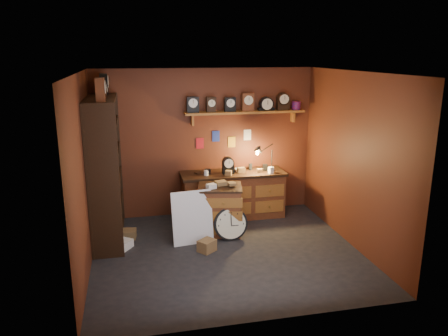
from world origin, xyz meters
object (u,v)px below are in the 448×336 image
big_round_clock (231,224)px  shelving_unit (103,164)px  workbench (233,192)px  low_cabinet (220,208)px

big_round_clock → shelving_unit: bearing=165.4°
shelving_unit → workbench: bearing=12.5°
low_cabinet → shelving_unit: bearing=-175.1°
workbench → low_cabinet: size_ratio=2.09×
low_cabinet → big_round_clock: low_cabinet is taller
low_cabinet → big_round_clock: size_ratio=1.65×
shelving_unit → workbench: 2.42m
workbench → shelving_unit: bearing=-167.5°
shelving_unit → big_round_clock: shelving_unit is taller
shelving_unit → workbench: size_ratio=1.35×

